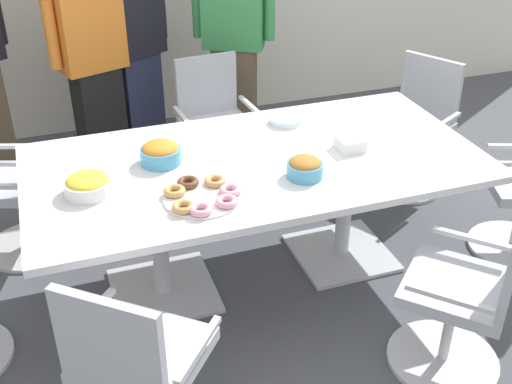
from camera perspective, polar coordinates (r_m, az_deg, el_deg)
The scene contains 16 objects.
ground_plane at distance 3.80m, azimuth 0.00°, elevation -7.21°, with size 10.00×10.00×0.01m, color #4C4F56.
conference_table at distance 3.45m, azimuth 0.00°, elevation 1.07°, with size 2.40×1.20×0.75m.
office_chair_0 at distance 3.13m, azimuth 18.23°, elevation -9.13°, with size 0.76×0.76×0.91m.
office_chair_2 at distance 4.63m, azimuth 13.86°, elevation 5.15°, with size 0.73×0.73×0.91m.
office_chair_3 at distance 4.51m, azimuth -3.62°, elevation 5.35°, with size 0.58×0.58×0.91m.
office_chair_4 at distance 4.05m, azimuth -20.96°, elevation 0.06°, with size 0.68×0.68×0.91m.
office_chair_6 at distance 2.69m, azimuth -10.38°, elevation -15.66°, with size 0.76×0.76×0.91m.
person_standing_1 at distance 4.65m, azimuth -14.30°, elevation 11.40°, with size 0.60×0.36×1.67m.
person_standing_2 at distance 4.81m, azimuth -10.84°, elevation 12.79°, with size 0.58×0.40×1.72m.
person_standing_3 at distance 4.86m, azimuth -2.00°, elevation 13.67°, with size 0.58×0.40×1.75m.
snack_bowl_pretzels at distance 3.21m, azimuth 4.37°, elevation 2.21°, with size 0.18×0.18×0.11m.
snack_bowl_chips_orange at distance 3.37m, azimuth -8.49°, elevation 3.48°, with size 0.21×0.21×0.12m.
snack_bowl_chips_yellow at distance 3.16m, azimuth -14.71°, elevation 0.66°, with size 0.23×0.23×0.10m.
donut_platter at distance 3.04m, azimuth -4.78°, elevation -0.34°, with size 0.38×0.37×0.04m.
plate_stack at distance 3.80m, azimuth 2.66°, elevation 6.38°, with size 0.19×0.19×0.04m.
napkin_pile at distance 3.52m, azimuth 8.37°, elevation 4.28°, with size 0.14×0.14×0.07m, color white.
Camera 1 is at (-0.99, -2.83, 2.33)m, focal length 44.98 mm.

